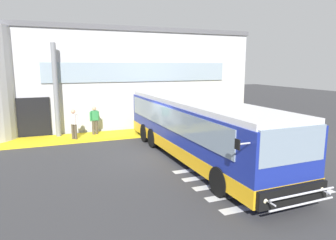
% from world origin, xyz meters
% --- Properties ---
extents(ground_plane, '(80.00, 90.00, 0.02)m').
position_xyz_m(ground_plane, '(0.00, 0.00, -0.01)').
color(ground_plane, '#353538').
rests_on(ground_plane, ground).
extents(bay_paint_stripes, '(4.40, 3.96, 0.01)m').
position_xyz_m(bay_paint_stripes, '(2.00, -4.20, 0.00)').
color(bay_paint_stripes, silver).
rests_on(bay_paint_stripes, ground).
extents(terminal_building, '(19.84, 13.80, 6.64)m').
position_xyz_m(terminal_building, '(-0.67, 11.56, 3.31)').
color(terminal_building, '#B7B7BC').
rests_on(terminal_building, ground).
extents(boarding_curb, '(22.04, 2.00, 0.15)m').
position_xyz_m(boarding_curb, '(0.00, 4.80, 0.07)').
color(boarding_curb, yellow).
rests_on(boarding_curb, ground).
extents(entry_support_column, '(0.28, 0.28, 5.32)m').
position_xyz_m(entry_support_column, '(-4.24, 5.40, 2.81)').
color(entry_support_column, slate).
rests_on(entry_support_column, boarding_curb).
extents(bus_main_foreground, '(3.03, 12.07, 2.70)m').
position_xyz_m(bus_main_foreground, '(1.49, -1.04, 1.34)').
color(bus_main_foreground, navy).
rests_on(bus_main_foreground, ground).
extents(passenger_near_column, '(0.43, 0.45, 1.68)m').
position_xyz_m(passenger_near_column, '(-3.44, 4.29, 1.08)').
color(passenger_near_column, '#4C4233').
rests_on(passenger_near_column, boarding_curb).
extents(passenger_by_doorway, '(0.58, 0.31, 1.68)m').
position_xyz_m(passenger_by_doorway, '(-2.19, 5.07, 1.08)').
color(passenger_by_doorway, '#4C4233').
rests_on(passenger_by_doorway, boarding_curb).
extents(safety_bollard_yellow, '(0.18, 0.18, 0.90)m').
position_xyz_m(safety_bollard_yellow, '(3.02, 3.60, 0.45)').
color(safety_bollard_yellow, yellow).
rests_on(safety_bollard_yellow, ground).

